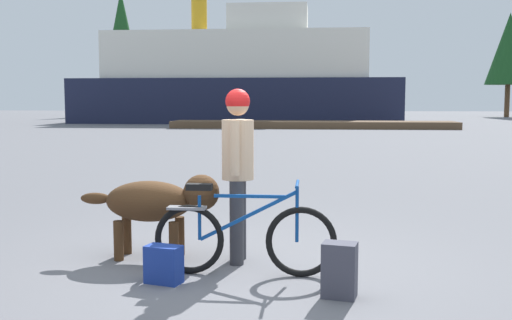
{
  "coord_description": "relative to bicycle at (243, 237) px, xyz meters",
  "views": [
    {
      "loc": [
        0.73,
        -5.6,
        1.64
      ],
      "look_at": [
        0.08,
        0.94,
        0.98
      ],
      "focal_mm": 42.33,
      "sensor_mm": 36.0,
      "label": 1
    }
  ],
  "objects": [
    {
      "name": "pine_tree_far_left",
      "position": [
        -18.41,
        52.98,
        7.27
      ],
      "size": [
        3.8,
        3.8,
        12.3
      ],
      "color": "#4C331E",
      "rests_on": "ground_plane"
    },
    {
      "name": "pine_tree_center",
      "position": [
        -3.55,
        55.47,
        6.11
      ],
      "size": [
        3.86,
        3.86,
        9.82
      ],
      "color": "#4C331E",
      "rests_on": "ground_plane"
    },
    {
      "name": "person_cyclist",
      "position": [
        -0.11,
        0.47,
        0.69
      ],
      "size": [
        0.32,
        0.53,
        1.75
      ],
      "color": "#333338",
      "rests_on": "ground_plane"
    },
    {
      "name": "handbag_pannier",
      "position": [
        -0.68,
        -0.31,
        -0.19
      ],
      "size": [
        0.36,
        0.26,
        0.34
      ],
      "primitive_type": "cube",
      "rotation": [
        0.0,
        0.0,
        -0.28
      ],
      "color": "navy",
      "rests_on": "ground_plane"
    },
    {
      "name": "dog",
      "position": [
        -0.94,
        0.53,
        0.23
      ],
      "size": [
        1.46,
        0.49,
        0.88
      ],
      "color": "#472D19",
      "rests_on": "ground_plane"
    },
    {
      "name": "dock_pier",
      "position": [
        0.47,
        29.19,
        -0.17
      ],
      "size": [
        16.1,
        2.62,
        0.4
      ],
      "primitive_type": "cube",
      "color": "brown",
      "rests_on": "ground_plane"
    },
    {
      "name": "ground_plane",
      "position": [
        -0.06,
        0.12,
        -0.37
      ],
      "size": [
        160.0,
        160.0,
        0.0
      ],
      "primitive_type": "plane",
      "color": "slate"
    },
    {
      "name": "bicycle",
      "position": [
        0.0,
        0.0,
        0.0
      ],
      "size": [
        1.71,
        0.44,
        0.88
      ],
      "color": "black",
      "rests_on": "ground_plane"
    },
    {
      "name": "ferry_boat",
      "position": [
        -4.83,
        37.27,
        2.67
      ],
      "size": [
        22.43,
        7.19,
        8.65
      ],
      "color": "#191E38",
      "rests_on": "ground_plane"
    },
    {
      "name": "pine_tree_far_right",
      "position": [
        18.38,
        52.94,
        5.91
      ],
      "size": [
        4.17,
        4.17,
        9.59
      ],
      "color": "#4C331E",
      "rests_on": "ground_plane"
    },
    {
      "name": "backpack",
      "position": [
        0.87,
        -0.55,
        -0.13
      ],
      "size": [
        0.31,
        0.25,
        0.46
      ],
      "primitive_type": "cube",
      "rotation": [
        0.0,
        0.0,
        -0.2
      ],
      "color": "#3F3F4C",
      "rests_on": "ground_plane"
    }
  ]
}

